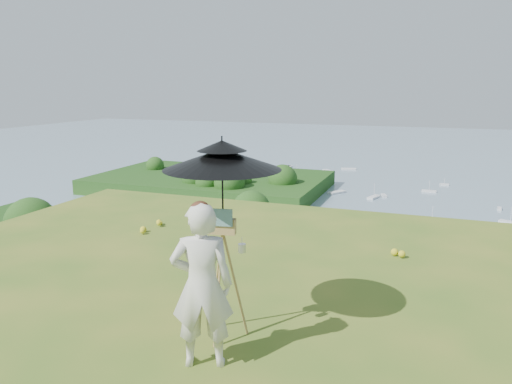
% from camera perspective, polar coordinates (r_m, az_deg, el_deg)
% --- Properties ---
extents(ground, '(14.00, 14.00, 0.00)m').
position_cam_1_polar(ground, '(5.33, 0.14, -19.88)').
color(ground, '#3D691E').
rests_on(ground, ground).
extents(shoreline_tier, '(170.00, 28.00, 8.00)m').
position_cam_1_polar(shoreline_tier, '(88.25, 17.79, -14.54)').
color(shoreline_tier, slate).
rests_on(shoreline_tier, bay_water).
extents(bay_water, '(700.00, 700.00, 0.00)m').
position_cam_1_polar(bay_water, '(247.00, 19.78, 2.89)').
color(bay_water, '#7093A1').
rests_on(bay_water, ground).
extents(peninsula, '(90.00, 60.00, 12.00)m').
position_cam_1_polar(peninsula, '(179.53, -5.24, 1.92)').
color(peninsula, '#133B10').
rests_on(peninsula, bay_water).
extents(slope_trees, '(110.00, 50.00, 6.00)m').
position_cam_1_polar(slope_trees, '(43.13, 16.85, -12.79)').
color(slope_trees, '#224314').
rests_on(slope_trees, forest_slope).
extents(harbor_town, '(110.00, 22.00, 5.00)m').
position_cam_1_polar(harbor_town, '(85.59, 18.08, -10.64)').
color(harbor_town, silver).
rests_on(harbor_town, shoreline_tier).
extents(moored_boats, '(140.00, 140.00, 0.70)m').
position_cam_1_polar(moored_boats, '(169.80, 15.12, -0.65)').
color(moored_boats, silver).
rests_on(moored_boats, bay_water).
extents(wildflowers, '(10.00, 10.50, 0.12)m').
position_cam_1_polar(wildflowers, '(5.50, 1.09, -18.05)').
color(wildflowers, gold).
rests_on(wildflowers, ground).
extents(painter, '(0.74, 0.62, 1.72)m').
position_cam_1_polar(painter, '(5.10, -6.20, -10.59)').
color(painter, silver).
rests_on(painter, ground).
extents(field_easel, '(0.67, 0.67, 1.52)m').
position_cam_1_polar(field_easel, '(5.66, -3.75, -9.27)').
color(field_easel, '#A48745').
rests_on(field_easel, ground).
extents(sun_umbrella, '(1.66, 1.66, 1.05)m').
position_cam_1_polar(sun_umbrella, '(5.41, -3.85, 0.90)').
color(sun_umbrella, black).
rests_on(sun_umbrella, field_easel).
extents(painter_cap, '(0.25, 0.29, 0.10)m').
position_cam_1_polar(painter_cap, '(4.85, -6.42, -1.70)').
color(painter_cap, pink).
rests_on(painter_cap, painter).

